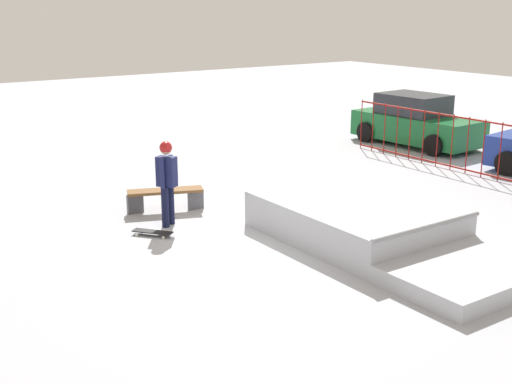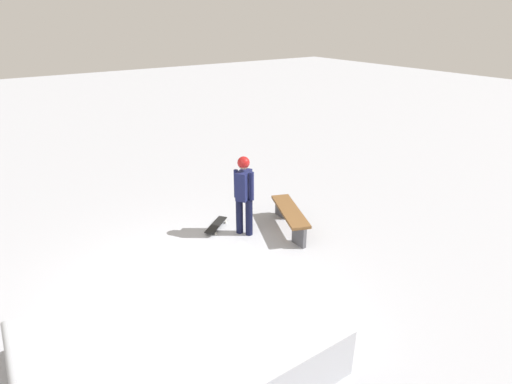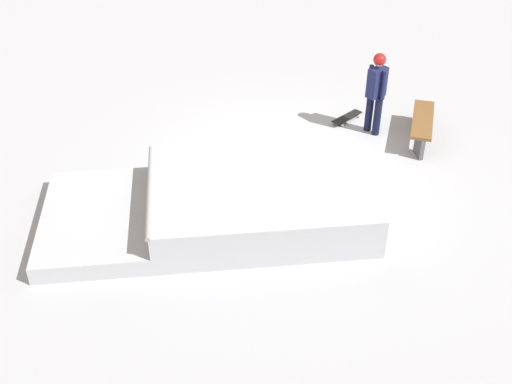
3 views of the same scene
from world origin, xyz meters
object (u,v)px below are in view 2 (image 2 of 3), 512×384
object	(u,v)px
skate_ramp	(144,368)
park_bench	(290,215)
skateboard	(216,225)
skater	(244,190)

from	to	relation	value
skate_ramp	park_bench	size ratio (longest dim) A/B	3.32
skate_ramp	skateboard	world-z (taller)	skate_ramp
skateboard	park_bench	xyz separation A→B (m)	(-1.28, 0.96, 0.28)
skate_ramp	skater	xyz separation A→B (m)	(-3.14, -2.57, 0.69)
skate_ramp	park_bench	bearing A→B (deg)	-151.31
skateboard	park_bench	size ratio (longest dim) A/B	0.46
skate_ramp	skateboard	xyz separation A→B (m)	(-2.75, -3.12, -0.24)
skate_ramp	park_bench	world-z (taller)	skate_ramp
skater	park_bench	size ratio (longest dim) A/B	1.06
park_bench	skater	bearing A→B (deg)	-24.89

